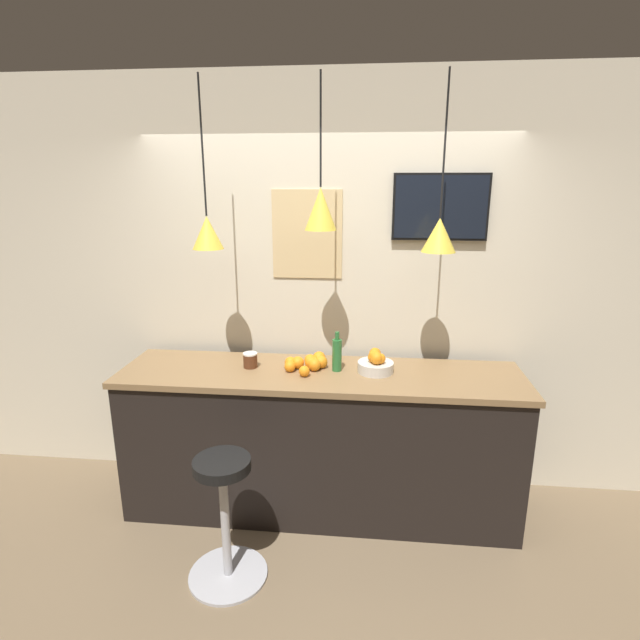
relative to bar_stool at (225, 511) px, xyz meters
The scene contains 13 objects.
ground_plane 0.64m from the bar_stool, 14.12° to the left, with size 14.00×14.00×0.00m, color #756047.
back_wall 1.59m from the bar_stool, 67.98° to the left, with size 8.00×0.06×2.90m.
service_counter 0.84m from the bar_stool, 56.69° to the left, with size 2.62×0.65×1.00m.
bar_stool is the anchor object (origin of this frame).
fruit_bowl 1.27m from the bar_stool, 41.97° to the left, with size 0.23×0.23×0.15m.
orange_pile 1.04m from the bar_stool, 63.32° to the left, with size 0.28×0.31×0.09m.
juice_bottle 1.15m from the bar_stool, 52.42° to the left, with size 0.06×0.06×0.26m.
spread_jar 0.96m from the bar_stool, 90.68° to the left, with size 0.09×0.09×0.10m.
pendant_lamp_left 1.65m from the bar_stool, 108.70° to the left, with size 0.19×0.19×1.02m.
pendant_lamp_middle 1.82m from the bar_stool, 58.01° to the left, with size 0.19×0.19×0.89m.
pendant_lamp_right 2.01m from the bar_stool, 32.20° to the left, with size 0.21×0.21×1.02m.
mounted_tv 2.28m from the bar_stool, 41.82° to the left, with size 0.62×0.04×0.43m.
wall_poster 1.82m from the bar_stool, 73.34° to the left, with size 0.48×0.01×0.60m.
Camera 1 is at (0.31, -2.42, 2.19)m, focal length 28.00 mm.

